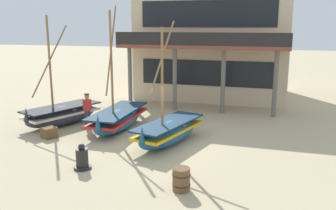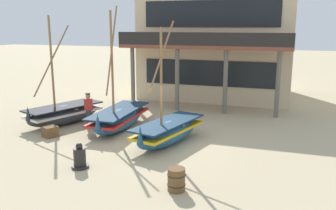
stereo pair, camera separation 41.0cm
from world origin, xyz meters
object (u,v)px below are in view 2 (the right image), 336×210
at_px(fishing_boat_centre_large, 119,118).
at_px(wooden_barrel, 176,179).
at_px(fishing_boat_far_right, 64,113).
at_px(fisherman_by_hull, 89,111).
at_px(cargo_crate, 50,132).
at_px(fishing_boat_near_left, 168,131).
at_px(harbor_building_main, 219,42).
at_px(capstan_winch, 80,158).

distance_m(fishing_boat_centre_large, wooden_barrel, 6.90).
bearing_deg(fishing_boat_far_right, wooden_barrel, -35.23).
height_order(fisherman_by_hull, cargo_crate, fisherman_by_hull).
xyz_separation_m(fisherman_by_hull, wooden_barrel, (5.86, -5.01, -0.48)).
bearing_deg(fishing_boat_near_left, fishing_boat_far_right, 167.96).
relative_size(wooden_barrel, cargo_crate, 1.25).
bearing_deg(harbor_building_main, cargo_crate, -113.73).
height_order(capstan_winch, wooden_barrel, capstan_winch).
bearing_deg(fishing_boat_centre_large, fishing_boat_near_left, -24.41).
relative_size(fishing_boat_near_left, fishing_boat_centre_large, 0.88).
distance_m(capstan_winch, wooden_barrel, 3.69).
xyz_separation_m(fishing_boat_near_left, cargo_crate, (-5.18, -0.73, -0.30)).
relative_size(fishing_boat_centre_large, wooden_barrel, 8.01).
bearing_deg(fishing_boat_far_right, capstan_winch, -50.77).
xyz_separation_m(fishing_boat_far_right, wooden_barrel, (7.40, -5.23, -0.18)).
xyz_separation_m(fishing_boat_far_right, cargo_crate, (0.63, -1.97, -0.30)).
bearing_deg(fishing_boat_centre_large, fisherman_by_hull, -169.23).
bearing_deg(fisherman_by_hull, cargo_crate, -117.45).
distance_m(fishing_boat_centre_large, fishing_boat_far_right, 2.97).
bearing_deg(harbor_building_main, fishing_boat_far_right, -120.67).
xyz_separation_m(fishing_boat_far_right, harbor_building_main, (5.78, 9.75, 3.12)).
xyz_separation_m(wooden_barrel, harbor_building_main, (-1.62, 14.98, 3.30)).
xyz_separation_m(fishing_boat_centre_large, fisherman_by_hull, (-1.42, -0.27, 0.30)).
distance_m(fishing_boat_centre_large, cargo_crate, 3.10).
relative_size(fishing_boat_centre_large, harbor_building_main, 0.56).
bearing_deg(harbor_building_main, capstan_winch, -98.00).
distance_m(fishing_boat_near_left, wooden_barrel, 4.30).
bearing_deg(cargo_crate, fishing_boat_near_left, 8.00).
bearing_deg(capstan_winch, wooden_barrel, -9.65).
bearing_deg(fishing_boat_near_left, wooden_barrel, -68.20).
height_order(cargo_crate, harbor_building_main, harbor_building_main).
bearing_deg(fishing_boat_centre_large, fishing_boat_far_right, -179.00).
relative_size(fisherman_by_hull, harbor_building_main, 0.17).
xyz_separation_m(capstan_winch, cargo_crate, (-3.13, 2.64, -0.12)).
relative_size(capstan_winch, harbor_building_main, 0.09).
xyz_separation_m(fishing_boat_centre_large, cargo_crate, (-2.33, -2.02, -0.30)).
distance_m(fishing_boat_far_right, wooden_barrel, 9.07).
bearing_deg(fishing_boat_near_left, fisherman_by_hull, 166.56).
bearing_deg(capstan_winch, fishing_boat_centre_large, 99.73).
xyz_separation_m(fishing_boat_near_left, fisherman_by_hull, (-4.27, 1.02, 0.30)).
bearing_deg(fisherman_by_hull, fishing_boat_near_left, -13.44).
bearing_deg(cargo_crate, fisherman_by_hull, 62.55).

